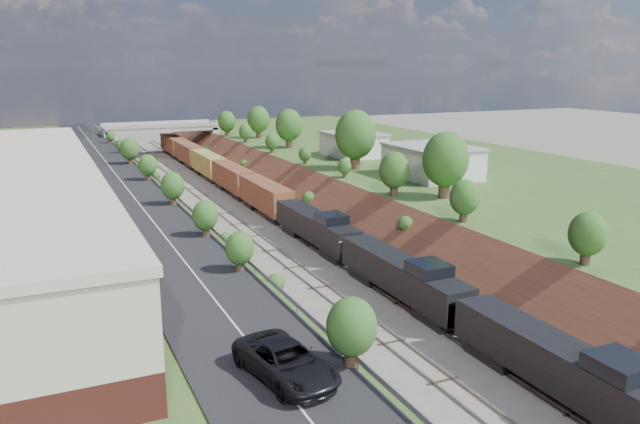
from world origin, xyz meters
TOP-DOWN VIEW (x-y plane):
  - platform_right at (33.00, 60.00)m, footprint 44.00×180.00m
  - embankment_left at (-11.00, 60.00)m, footprint 10.00×180.00m
  - embankment_right at (11.00, 60.00)m, footprint 10.00×180.00m
  - rail_left_track at (-2.60, 60.00)m, footprint 1.58×180.00m
  - rail_right_track at (2.60, 60.00)m, footprint 1.58×180.00m
  - road at (-15.50, 60.00)m, footprint 8.00×180.00m
  - guardrail at (-11.40, 59.80)m, footprint 0.10×171.00m
  - commercial_building at (-28.00, 38.00)m, footprint 14.30×62.30m
  - overpass at (0.00, 122.00)m, footprint 24.50×8.30m
  - white_building_near at (23.50, 52.00)m, footprint 9.00×12.00m
  - white_building_far at (23.00, 74.00)m, footprint 8.00×10.00m
  - tree_right_large at (17.00, 40.00)m, footprint 5.25×5.25m
  - tree_left_crest at (-11.80, 20.00)m, footprint 2.45×2.45m
  - freight_train at (2.60, 67.11)m, footprint 2.86×131.14m
  - suv at (-15.08, 7.98)m, footprint 4.13×6.89m

SIDE VIEW (x-z plane):
  - embankment_left at x=-11.00m, z-range -5.00..5.00m
  - embankment_right at x=11.00m, z-range -5.00..5.00m
  - rail_left_track at x=-2.60m, z-range 0.00..0.18m
  - rail_right_track at x=2.60m, z-range 0.00..0.18m
  - freight_train at x=2.60m, z-range 0.20..4.75m
  - platform_right at x=33.00m, z-range 0.00..5.00m
  - overpass at x=0.00m, z-range 1.22..8.62m
  - road at x=-15.50m, z-range 5.00..5.10m
  - guardrail at x=-11.40m, z-range 5.20..5.90m
  - suv at x=-15.08m, z-range 5.10..6.89m
  - white_building_far at x=23.00m, z-range 5.00..8.60m
  - white_building_near at x=23.50m, z-range 5.00..9.00m
  - tree_left_crest at x=-11.80m, z-range 5.26..8.82m
  - commercial_building at x=-28.00m, z-range 5.01..12.01m
  - tree_right_large at x=17.00m, z-range 5.58..13.19m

